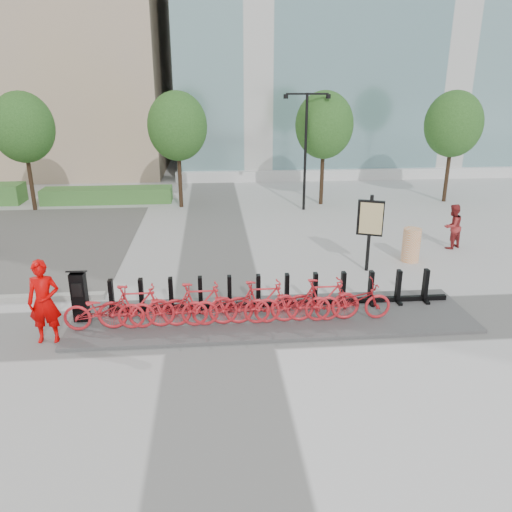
{
  "coord_description": "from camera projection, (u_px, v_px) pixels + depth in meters",
  "views": [
    {
      "loc": [
        -0.08,
        -10.56,
        5.46
      ],
      "look_at": [
        1.0,
        1.5,
        1.2
      ],
      "focal_mm": 35.0,
      "sensor_mm": 36.0,
      "label": 1
    }
  ],
  "objects": [
    {
      "name": "tree_2",
      "position": [
        324.0,
        125.0,
        22.24
      ],
      "size": [
        2.6,
        2.6,
        5.1
      ],
      "color": "black",
      "rests_on": "ground"
    },
    {
      "name": "bike_1",
      "position": [
        136.0,
        307.0,
        11.33
      ],
      "size": [
        1.76,
        0.5,
        1.06
      ],
      "primitive_type": "imported",
      "rotation": [
        0.0,
        0.0,
        1.57
      ],
      "color": "red",
      "rests_on": "dock_pad"
    },
    {
      "name": "bike_3",
      "position": [
        200.0,
        304.0,
        11.45
      ],
      "size": [
        1.76,
        0.5,
        1.06
      ],
      "primitive_type": "imported",
      "rotation": [
        0.0,
        0.0,
        1.57
      ],
      "color": "red",
      "rests_on": "dock_pad"
    },
    {
      "name": "construction_barrel",
      "position": [
        411.0,
        245.0,
        15.81
      ],
      "size": [
        0.58,
        0.58,
        1.08
      ],
      "primitive_type": "cylinder",
      "rotation": [
        0.0,
        0.0,
        0.03
      ],
      "color": "#EA6600",
      "rests_on": "ground"
    },
    {
      "name": "streetlamp",
      "position": [
        306.0,
        138.0,
        21.37
      ],
      "size": [
        2.0,
        0.2,
        5.0
      ],
      "color": "black",
      "rests_on": "ground"
    },
    {
      "name": "kiosk",
      "position": [
        79.0,
        295.0,
        11.69
      ],
      "size": [
        0.41,
        0.35,
        1.31
      ],
      "rotation": [
        0.0,
        0.0,
        -0.03
      ],
      "color": "black",
      "rests_on": "dock_pad"
    },
    {
      "name": "bike_6",
      "position": [
        293.0,
        303.0,
        11.65
      ],
      "size": [
        1.82,
        0.63,
        0.96
      ],
      "primitive_type": "imported",
      "rotation": [
        0.0,
        0.0,
        1.57
      ],
      "color": "red",
      "rests_on": "dock_pad"
    },
    {
      "name": "dock_pad",
      "position": [
        273.0,
        317.0,
        12.12
      ],
      "size": [
        9.6,
        2.4,
        0.08
      ],
      "primitive_type": "cube",
      "color": "#4D4D4D",
      "rests_on": "ground"
    },
    {
      "name": "tree_1",
      "position": [
        177.0,
        126.0,
        21.69
      ],
      "size": [
        2.6,
        2.6,
        5.1
      ],
      "color": "black",
      "rests_on": "ground"
    },
    {
      "name": "dock_rail_posts",
      "position": [
        273.0,
        291.0,
        12.41
      ],
      "size": [
        8.02,
        0.5,
        0.85
      ],
      "primitive_type": null,
      "color": "black",
      "rests_on": "dock_pad"
    },
    {
      "name": "tree_3",
      "position": [
        453.0,
        124.0,
        22.75
      ],
      "size": [
        2.6,
        2.6,
        5.1
      ],
      "color": "black",
      "rests_on": "ground"
    },
    {
      "name": "ground",
      "position": [
        219.0,
        326.0,
        11.74
      ],
      "size": [
        120.0,
        120.0,
        0.0
      ],
      "primitive_type": "plane",
      "color": "silver"
    },
    {
      "name": "pedestrian",
      "position": [
        452.0,
        226.0,
        17.0
      ],
      "size": [
        0.94,
        0.87,
        1.54
      ],
      "primitive_type": "imported",
      "rotation": [
        0.0,
        0.0,
        3.63
      ],
      "color": "maroon",
      "rests_on": "ground"
    },
    {
      "name": "bike_7",
      "position": [
        323.0,
        300.0,
        11.69
      ],
      "size": [
        1.76,
        0.5,
        1.06
      ],
      "primitive_type": "imported",
      "rotation": [
        0.0,
        0.0,
        1.57
      ],
      "color": "red",
      "rests_on": "dock_pad"
    },
    {
      "name": "bike_0",
      "position": [
        104.0,
        310.0,
        11.29
      ],
      "size": [
        1.82,
        0.63,
        0.96
      ],
      "primitive_type": "imported",
      "rotation": [
        0.0,
        0.0,
        1.57
      ],
      "color": "red",
      "rests_on": "dock_pad"
    },
    {
      "name": "worker_red",
      "position": [
        44.0,
        302.0,
        10.78
      ],
      "size": [
        0.7,
        0.47,
        1.89
      ],
      "primitive_type": "imported",
      "rotation": [
        0.0,
        0.0,
        0.03
      ],
      "color": "#CB0101",
      "rests_on": "ground"
    },
    {
      "name": "bike_4",
      "position": [
        231.0,
        305.0,
        11.53
      ],
      "size": [
        1.82,
        0.63,
        0.96
      ],
      "primitive_type": "imported",
      "rotation": [
        0.0,
        0.0,
        1.57
      ],
      "color": "red",
      "rests_on": "dock_pad"
    },
    {
      "name": "tree_0",
      "position": [
        23.0,
        128.0,
        21.15
      ],
      "size": [
        2.6,
        2.6,
        5.1
      ],
      "color": "black",
      "rests_on": "ground"
    },
    {
      "name": "map_sign",
      "position": [
        370.0,
        221.0,
        14.7
      ],
      "size": [
        0.74,
        0.4,
        2.34
      ],
      "rotation": [
        0.0,
        0.0,
        -0.41
      ],
      "color": "black",
      "rests_on": "ground"
    },
    {
      "name": "bike_5",
      "position": [
        262.0,
        302.0,
        11.57
      ],
      "size": [
        1.76,
        0.5,
        1.06
      ],
      "primitive_type": "imported",
      "rotation": [
        0.0,
        0.0,
        1.57
      ],
      "color": "red",
      "rests_on": "dock_pad"
    },
    {
      "name": "bike_2",
      "position": [
        168.0,
        308.0,
        11.41
      ],
      "size": [
        1.82,
        0.63,
        0.96
      ],
      "primitive_type": "imported",
      "rotation": [
        0.0,
        0.0,
        1.57
      ],
      "color": "red",
      "rests_on": "dock_pad"
    },
    {
      "name": "bike_8",
      "position": [
        353.0,
        301.0,
        11.77
      ],
      "size": [
        1.82,
        0.63,
        0.96
      ],
      "primitive_type": "imported",
      "rotation": [
        0.0,
        0.0,
        1.57
      ],
      "color": "red",
      "rests_on": "dock_pad"
    },
    {
      "name": "hedge_b",
      "position": [
        108.0,
        195.0,
        23.6
      ],
      "size": [
        6.0,
        1.2,
        0.7
      ],
      "primitive_type": "cube",
      "color": "#357432",
      "rests_on": "ground"
    }
  ]
}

